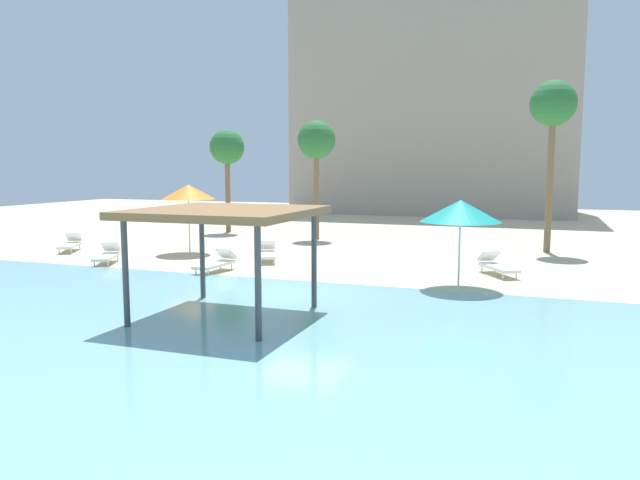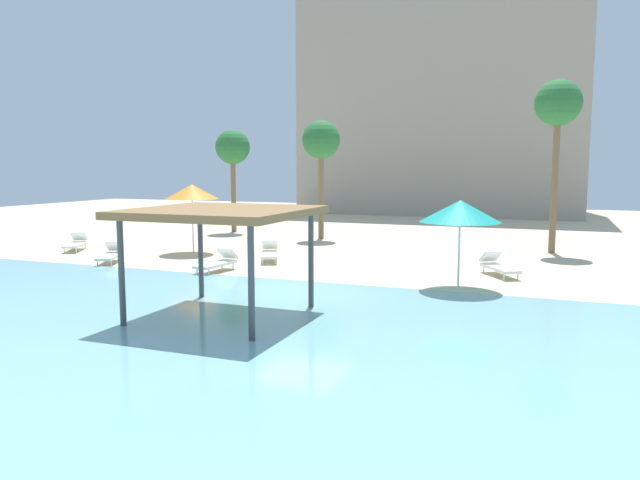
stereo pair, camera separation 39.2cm
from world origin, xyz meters
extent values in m
plane|color=beige|center=(0.00, 0.00, 0.00)|extent=(80.00, 80.00, 0.00)
cube|color=#7AB7C1|center=(0.00, -5.25, 0.02)|extent=(44.00, 13.50, 0.04)
cylinder|color=#42474C|center=(-2.29, -1.68, 1.23)|extent=(0.14, 0.14, 2.46)
cylinder|color=#42474C|center=(0.98, -1.68, 1.23)|extent=(0.14, 0.14, 2.46)
cylinder|color=#42474C|center=(-2.29, -4.95, 1.23)|extent=(0.14, 0.14, 2.46)
cylinder|color=#42474C|center=(0.98, -4.95, 1.23)|extent=(0.14, 0.14, 2.46)
cube|color=olive|center=(-0.66, -3.32, 2.55)|extent=(3.97, 3.97, 0.18)
cylinder|color=silver|center=(-7.47, 5.91, 1.14)|extent=(0.06, 0.06, 2.28)
cone|color=orange|center=(-7.47, 5.91, 2.58)|extent=(2.21, 2.21, 0.61)
cylinder|color=silver|center=(4.15, 2.17, 1.00)|extent=(0.06, 0.06, 2.00)
cone|color=teal|center=(4.15, 2.17, 2.33)|extent=(2.37, 2.37, 0.65)
cylinder|color=white|center=(-8.30, 1.75, 0.11)|extent=(0.05, 0.05, 0.22)
cylinder|color=white|center=(-8.74, 1.55, 0.11)|extent=(0.05, 0.05, 0.22)
cylinder|color=white|center=(-8.91, 3.06, 0.11)|extent=(0.05, 0.05, 0.22)
cylinder|color=white|center=(-9.34, 2.86, 0.11)|extent=(0.05, 0.05, 0.22)
cube|color=white|center=(-8.82, 2.30, 0.27)|extent=(1.30, 1.89, 0.10)
cube|color=white|center=(-9.14, 2.98, 0.55)|extent=(0.76, 0.71, 0.40)
cylinder|color=white|center=(5.73, 4.34, 0.11)|extent=(0.05, 0.05, 0.22)
cylinder|color=white|center=(5.32, 4.08, 0.11)|extent=(0.05, 0.05, 0.22)
cylinder|color=white|center=(4.97, 5.56, 0.11)|extent=(0.05, 0.05, 0.22)
cylinder|color=white|center=(4.56, 5.31, 0.11)|extent=(0.05, 0.05, 0.22)
cube|color=white|center=(5.15, 4.82, 0.27)|extent=(1.46, 1.84, 0.10)
cube|color=white|center=(4.75, 5.45, 0.55)|extent=(0.78, 0.75, 0.40)
cylinder|color=white|center=(-11.98, 3.95, 0.11)|extent=(0.05, 0.05, 0.22)
cylinder|color=white|center=(-12.40, 3.73, 0.11)|extent=(0.05, 0.05, 0.22)
cylinder|color=white|center=(-12.65, 5.23, 0.11)|extent=(0.05, 0.05, 0.22)
cylinder|color=white|center=(-13.08, 5.00, 0.11)|extent=(0.05, 0.05, 0.22)
cube|color=white|center=(-12.53, 4.48, 0.27)|extent=(1.37, 1.87, 0.10)
cube|color=white|center=(-12.87, 5.13, 0.55)|extent=(0.77, 0.73, 0.40)
cylinder|color=white|center=(-2.87, 4.33, 0.11)|extent=(0.05, 0.05, 0.22)
cylinder|color=white|center=(-3.30, 4.13, 0.11)|extent=(0.05, 0.05, 0.22)
cylinder|color=white|center=(-3.47, 5.64, 0.11)|extent=(0.05, 0.05, 0.22)
cylinder|color=white|center=(-3.91, 5.44, 0.11)|extent=(0.05, 0.05, 0.22)
cube|color=white|center=(-3.39, 4.88, 0.27)|extent=(1.30, 1.89, 0.10)
cube|color=white|center=(-3.70, 5.56, 0.55)|extent=(0.76, 0.71, 0.40)
cylinder|color=white|center=(-3.93, 1.36, 0.11)|extent=(0.05, 0.05, 0.22)
cylinder|color=white|center=(-4.41, 1.40, 0.11)|extent=(0.05, 0.05, 0.22)
cylinder|color=white|center=(-3.81, 2.79, 0.11)|extent=(0.05, 0.05, 0.22)
cylinder|color=white|center=(-4.29, 2.83, 0.11)|extent=(0.05, 0.05, 0.22)
cube|color=white|center=(-4.11, 2.09, 0.27)|extent=(0.75, 1.84, 0.10)
cube|color=white|center=(-4.05, 2.83, 0.55)|extent=(0.64, 0.56, 0.40)
cylinder|color=brown|center=(-4.21, 12.52, 2.30)|extent=(0.28, 0.28, 4.61)
sphere|color=#286B33|center=(-4.21, 12.52, 4.96)|extent=(1.90, 1.90, 1.90)
cylinder|color=brown|center=(6.71, 11.32, 2.94)|extent=(0.28, 0.28, 5.89)
sphere|color=#286B33|center=(6.71, 11.32, 6.24)|extent=(1.90, 1.90, 1.90)
cylinder|color=brown|center=(-9.90, 13.76, 2.18)|extent=(0.28, 0.28, 4.35)
sphere|color=#286B33|center=(-9.90, 13.76, 4.70)|extent=(1.90, 1.90, 1.90)
cube|color=#9E9384|center=(-1.70, 33.39, 9.18)|extent=(20.93, 11.17, 18.35)
camera|label=1|loc=(6.33, -15.95, 3.62)|focal=33.91mm
camera|label=2|loc=(6.69, -15.81, 3.62)|focal=33.91mm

